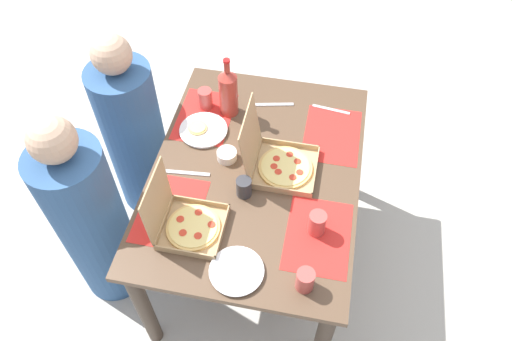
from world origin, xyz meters
TOP-DOWN VIEW (x-y plane):
  - ground_plane at (0.00, 0.00)m, footprint 6.00×6.00m
  - dining_table at (0.00, 0.00)m, footprint 1.26×0.93m
  - placemat_near_left at (-0.28, -0.31)m, footprint 0.36×0.26m
  - placemat_near_right at (0.28, -0.31)m, footprint 0.36×0.26m
  - placemat_far_left at (-0.28, 0.31)m, footprint 0.36×0.26m
  - placemat_far_right at (0.28, 0.31)m, footprint 0.36×0.26m
  - pizza_box_center at (0.03, -0.09)m, footprint 0.28×0.32m
  - pizza_box_edge_far at (-0.35, 0.22)m, footprint 0.25×0.27m
  - plate_far_right at (-0.50, -0.02)m, footprint 0.21×0.21m
  - plate_near_right at (0.18, 0.30)m, footprint 0.23×0.23m
  - soda_bottle at (0.34, 0.20)m, footprint 0.09×0.09m
  - cup_spare at (-0.51, -0.29)m, footprint 0.07×0.07m
  - cup_dark at (0.35, 0.32)m, footprint 0.07×0.07m
  - cup_clear_left at (-0.13, 0.03)m, footprint 0.07×0.07m
  - cup_clear_right at (-0.26, -0.30)m, footprint 0.07×0.07m
  - condiment_bowl at (0.04, 0.14)m, footprint 0.09×0.09m
  - fork_by_near_left at (0.45, -0.29)m, footprint 0.04×0.19m
  - knife_by_near_right at (-0.08, 0.30)m, footprint 0.04×0.21m
  - knife_by_far_left at (0.43, 0.00)m, footprint 0.06×0.21m
  - diner_left_seat at (-0.28, 0.72)m, footprint 0.32×0.32m
  - diner_right_seat at (0.28, 0.72)m, footprint 0.32×0.32m

SIDE VIEW (x-z plane):
  - ground_plane at x=0.00m, z-range 0.00..0.00m
  - diner_right_seat at x=0.28m, z-range -0.06..1.10m
  - diner_left_seat at x=-0.28m, z-range -0.06..1.14m
  - dining_table at x=0.00m, z-range 0.25..1.00m
  - placemat_near_left at x=-0.28m, z-range 0.75..0.75m
  - placemat_near_right at x=0.28m, z-range 0.75..0.75m
  - placemat_far_left at x=-0.28m, z-range 0.75..0.75m
  - placemat_far_right at x=0.28m, z-range 0.75..0.75m
  - fork_by_near_left at x=0.45m, z-range 0.75..0.75m
  - knife_by_near_right at x=-0.08m, z-range 0.75..0.75m
  - knife_by_far_left at x=0.43m, z-range 0.75..0.75m
  - plate_far_right at x=-0.50m, z-range 0.75..0.76m
  - plate_near_right at x=0.18m, z-range 0.74..0.77m
  - condiment_bowl at x=0.04m, z-range 0.75..0.79m
  - pizza_box_edge_far at x=-0.35m, z-range 0.65..0.94m
  - cup_clear_left at x=-0.13m, z-range 0.75..0.84m
  - pizza_box_center at x=0.03m, z-range 0.64..0.95m
  - cup_spare at x=-0.51m, z-range 0.75..0.85m
  - cup_dark at x=0.35m, z-range 0.75..0.85m
  - cup_clear_right at x=-0.26m, z-range 0.75..0.86m
  - soda_bottle at x=0.34m, z-range 0.72..1.04m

